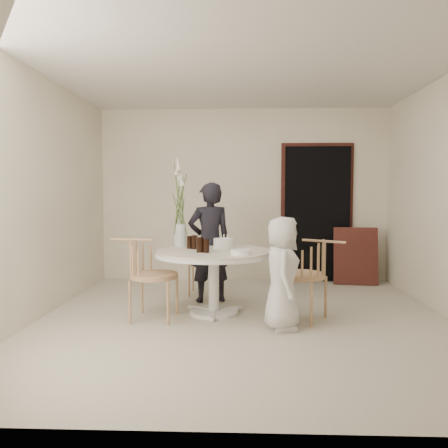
{
  "coord_description": "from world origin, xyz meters",
  "views": [
    {
      "loc": [
        -0.05,
        -4.67,
        1.37
      ],
      "look_at": [
        -0.24,
        0.3,
        1.03
      ],
      "focal_mm": 35.0,
      "sensor_mm": 36.0,
      "label": 1
    }
  ],
  "objects_px": {
    "chair_right": "(312,268)",
    "chair_left": "(143,267)",
    "chair_far": "(205,256)",
    "boy": "(282,273)",
    "birthday_cake": "(224,243)",
    "flower_vase": "(180,209)",
    "girl": "(210,242)",
    "table": "(214,260)"
  },
  "relations": [
    {
      "from": "chair_right",
      "to": "chair_left",
      "type": "xyz_separation_m",
      "value": [
        -1.84,
        0.01,
        -0.0
      ]
    },
    {
      "from": "chair_far",
      "to": "boy",
      "type": "height_order",
      "value": "boy"
    },
    {
      "from": "chair_right",
      "to": "chair_far",
      "type": "bearing_deg",
      "value": -104.95
    },
    {
      "from": "chair_left",
      "to": "birthday_cake",
      "type": "bearing_deg",
      "value": -59.55
    },
    {
      "from": "flower_vase",
      "to": "birthday_cake",
      "type": "bearing_deg",
      "value": -16.64
    },
    {
      "from": "girl",
      "to": "birthday_cake",
      "type": "height_order",
      "value": "girl"
    },
    {
      "from": "table",
      "to": "flower_vase",
      "type": "distance_m",
      "value": 0.79
    },
    {
      "from": "chair_left",
      "to": "girl",
      "type": "height_order",
      "value": "girl"
    },
    {
      "from": "girl",
      "to": "birthday_cake",
      "type": "xyz_separation_m",
      "value": [
        0.2,
        -0.38,
        0.03
      ]
    },
    {
      "from": "chair_far",
      "to": "girl",
      "type": "xyz_separation_m",
      "value": [
        0.1,
        -0.49,
        0.25
      ]
    },
    {
      "from": "girl",
      "to": "flower_vase",
      "type": "relative_size",
      "value": 1.38
    },
    {
      "from": "birthday_cake",
      "to": "flower_vase",
      "type": "distance_m",
      "value": 0.69
    },
    {
      "from": "chair_left",
      "to": "chair_far",
      "type": "bearing_deg",
      "value": -19.18
    },
    {
      "from": "birthday_cake",
      "to": "flower_vase",
      "type": "height_order",
      "value": "flower_vase"
    },
    {
      "from": "table",
      "to": "chair_left",
      "type": "bearing_deg",
      "value": -162.69
    },
    {
      "from": "birthday_cake",
      "to": "table",
      "type": "bearing_deg",
      "value": -121.06
    },
    {
      "from": "chair_right",
      "to": "flower_vase",
      "type": "bearing_deg",
      "value": -80.4
    },
    {
      "from": "girl",
      "to": "birthday_cake",
      "type": "relative_size",
      "value": 6.22
    },
    {
      "from": "flower_vase",
      "to": "chair_right",
      "type": "bearing_deg",
      "value": -21.47
    },
    {
      "from": "table",
      "to": "chair_far",
      "type": "distance_m",
      "value": 1.08
    },
    {
      "from": "flower_vase",
      "to": "chair_far",
      "type": "bearing_deg",
      "value": 71.14
    },
    {
      "from": "chair_far",
      "to": "boy",
      "type": "relative_size",
      "value": 0.69
    },
    {
      "from": "table",
      "to": "chair_right",
      "type": "distance_m",
      "value": 1.1
    },
    {
      "from": "table",
      "to": "chair_right",
      "type": "xyz_separation_m",
      "value": [
        1.07,
        -0.25,
        -0.04
      ]
    },
    {
      "from": "girl",
      "to": "boy",
      "type": "height_order",
      "value": "girl"
    },
    {
      "from": "chair_right",
      "to": "girl",
      "type": "distance_m",
      "value": 1.43
    },
    {
      "from": "girl",
      "to": "boy",
      "type": "bearing_deg",
      "value": 108.27
    },
    {
      "from": "chair_left",
      "to": "flower_vase",
      "type": "distance_m",
      "value": 0.9
    },
    {
      "from": "boy",
      "to": "table",
      "type": "bearing_deg",
      "value": 55.19
    },
    {
      "from": "girl",
      "to": "flower_vase",
      "type": "distance_m",
      "value": 0.59
    },
    {
      "from": "flower_vase",
      "to": "girl",
      "type": "bearing_deg",
      "value": 32.73
    },
    {
      "from": "chair_right",
      "to": "girl",
      "type": "xyz_separation_m",
      "value": [
        -1.16,
        0.81,
        0.18
      ]
    },
    {
      "from": "chair_far",
      "to": "chair_left",
      "type": "xyz_separation_m",
      "value": [
        -0.58,
        -1.29,
        0.07
      ]
    },
    {
      "from": "table",
      "to": "birthday_cake",
      "type": "bearing_deg",
      "value": 58.94
    },
    {
      "from": "table",
      "to": "flower_vase",
      "type": "relative_size",
      "value": 1.21
    },
    {
      "from": "flower_vase",
      "to": "chair_left",
      "type": "bearing_deg",
      "value": -119.79
    },
    {
      "from": "table",
      "to": "girl",
      "type": "bearing_deg",
      "value": 98.91
    },
    {
      "from": "chair_left",
      "to": "flower_vase",
      "type": "xyz_separation_m",
      "value": [
        0.33,
        0.58,
        0.61
      ]
    },
    {
      "from": "chair_right",
      "to": "flower_vase",
      "type": "height_order",
      "value": "flower_vase"
    },
    {
      "from": "chair_left",
      "to": "flower_vase",
      "type": "relative_size",
      "value": 0.81
    },
    {
      "from": "boy",
      "to": "birthday_cake",
      "type": "xyz_separation_m",
      "value": [
        -0.62,
        0.72,
        0.22
      ]
    },
    {
      "from": "boy",
      "to": "flower_vase",
      "type": "distance_m",
      "value": 1.58
    }
  ]
}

